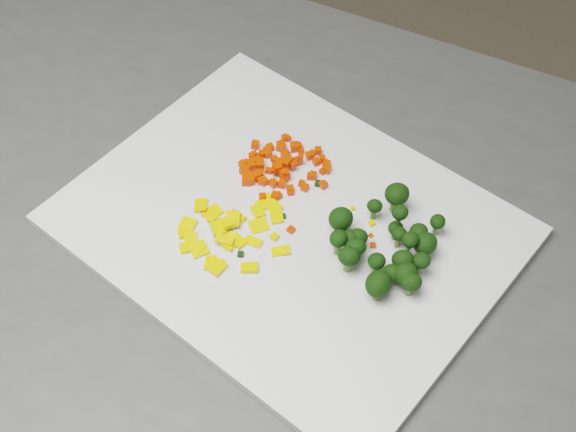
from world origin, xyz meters
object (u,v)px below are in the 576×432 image
(counter_block, at_px, (279,426))
(broccoli_pile, at_px, (389,236))
(carrot_pile, at_px, (285,162))
(pepper_pile, at_px, (232,230))
(cutting_board, at_px, (288,225))

(counter_block, xyz_separation_m, broccoli_pile, (0.11, 0.02, 0.49))
(carrot_pile, bearing_deg, pepper_pile, -102.86)
(pepper_pile, distance_m, broccoli_pile, 0.16)
(cutting_board, height_order, carrot_pile, carrot_pile)
(carrot_pile, xyz_separation_m, broccoli_pile, (0.13, -0.07, 0.01))
(carrot_pile, relative_size, broccoli_pile, 0.83)
(carrot_pile, distance_m, pepper_pile, 0.10)
(counter_block, bearing_deg, pepper_pile, -164.84)
(counter_block, distance_m, broccoli_pile, 0.50)
(cutting_board, height_order, pepper_pile, pepper_pile)
(pepper_pile, bearing_deg, carrot_pile, 77.14)
(counter_block, xyz_separation_m, carrot_pile, (-0.02, 0.09, 0.47))
(cutting_board, xyz_separation_m, pepper_pile, (-0.05, -0.03, 0.01))
(cutting_board, distance_m, broccoli_pile, 0.11)
(counter_block, relative_size, broccoli_pile, 9.44)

